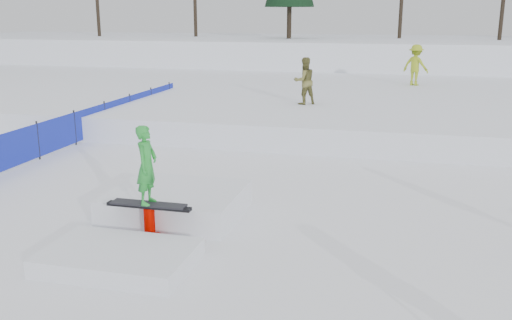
% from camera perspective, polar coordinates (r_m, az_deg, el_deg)
% --- Properties ---
extents(ground, '(120.00, 120.00, 0.00)m').
position_cam_1_polar(ground, '(10.31, -5.49, -8.47)').
color(ground, white).
extents(snow_berm, '(60.00, 14.00, 2.40)m').
position_cam_1_polar(snow_berm, '(39.16, 9.56, 10.17)').
color(snow_berm, white).
rests_on(snow_berm, ground).
extents(snow_midrise, '(50.00, 18.00, 0.80)m').
position_cam_1_polar(snow_midrise, '(25.39, 6.73, 6.21)').
color(snow_midrise, white).
rests_on(snow_midrise, ground).
extents(safety_fence, '(0.05, 16.00, 1.10)m').
position_cam_1_polar(safety_fence, '(18.67, -17.66, 3.11)').
color(safety_fence, '#1725AA').
rests_on(safety_fence, ground).
extents(walker_olive, '(1.04, 0.99, 1.68)m').
position_cam_1_polar(walker_olive, '(20.79, 4.86, 7.89)').
color(walker_olive, brown).
rests_on(walker_olive, snow_midrise).
extents(walker_ygreen, '(1.37, 1.14, 1.84)m').
position_cam_1_polar(walker_ygreen, '(27.25, 15.68, 9.13)').
color(walker_ygreen, '#9AB11E').
rests_on(walker_ygreen, snow_midrise).
extents(jib_rail_feature, '(2.60, 4.40, 2.11)m').
position_cam_1_polar(jib_rail_feature, '(11.10, -9.35, -5.23)').
color(jib_rail_feature, white).
rests_on(jib_rail_feature, ground).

